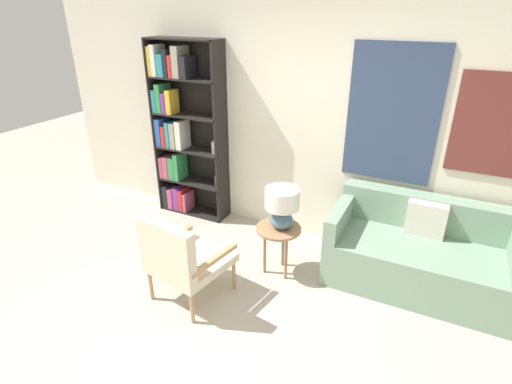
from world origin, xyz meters
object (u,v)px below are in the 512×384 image
object	(u,v)px
armchair	(181,257)
table_lamp	(282,205)
couch	(419,254)
bookshelf	(181,130)
side_table	(278,234)

from	to	relation	value
armchair	table_lamp	xyz separation A→B (m)	(0.62, 0.80, 0.29)
couch	table_lamp	xyz separation A→B (m)	(-1.26, -0.45, 0.46)
couch	table_lamp	size ratio (longest dim) A/B	4.02
bookshelf	couch	size ratio (longest dim) A/B	1.31
bookshelf	couch	world-z (taller)	bookshelf
table_lamp	armchair	bearing A→B (deg)	-127.53
side_table	table_lamp	bearing A→B (deg)	33.30
bookshelf	couch	distance (m)	3.04
side_table	table_lamp	size ratio (longest dim) A/B	1.27
bookshelf	side_table	bearing A→B (deg)	-24.23
armchair	couch	size ratio (longest dim) A/B	0.53
side_table	table_lamp	world-z (taller)	table_lamp
side_table	bookshelf	bearing A→B (deg)	155.77
table_lamp	side_table	bearing A→B (deg)	-146.70
couch	table_lamp	distance (m)	1.41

